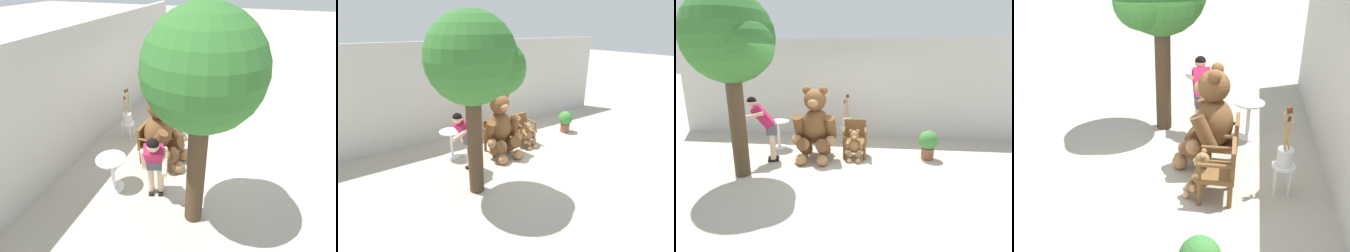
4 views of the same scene
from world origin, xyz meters
TOP-DOWN VIEW (x-y plane):
  - ground_plane at (0.00, 0.00)m, footprint 60.00×60.00m
  - wooden_chair_left at (-0.45, 0.74)m, footprint 0.56×0.52m
  - wooden_chair_right at (0.44, 0.74)m, footprint 0.58×0.54m
  - teddy_bear_large at (-0.45, 0.46)m, footprint 1.01×0.94m
  - teddy_bear_small at (0.45, 0.45)m, footprint 0.43×0.41m
  - person_visitor at (-1.53, 0.20)m, footprint 0.77×0.64m
  - white_stool at (0.16, 1.61)m, footprint 0.34×0.34m
  - brush_bucket at (0.16, 1.61)m, footprint 0.22×0.22m
  - round_side_table at (-1.55, 1.07)m, footprint 0.56×0.56m

SIDE VIEW (x-z plane):
  - ground_plane at x=0.00m, z-range 0.00..0.00m
  - teddy_bear_small at x=0.45m, z-range -0.01..0.71m
  - white_stool at x=0.16m, z-range 0.13..0.59m
  - round_side_table at x=-1.55m, z-range 0.09..0.81m
  - wooden_chair_left at x=-0.45m, z-range 0.03..0.89m
  - wooden_chair_right at x=0.44m, z-range 0.03..0.89m
  - brush_bucket at x=0.16m, z-range 0.19..1.09m
  - teddy_bear_large at x=-0.45m, z-range -0.02..1.66m
  - person_visitor at x=-1.53m, z-range 0.15..1.63m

